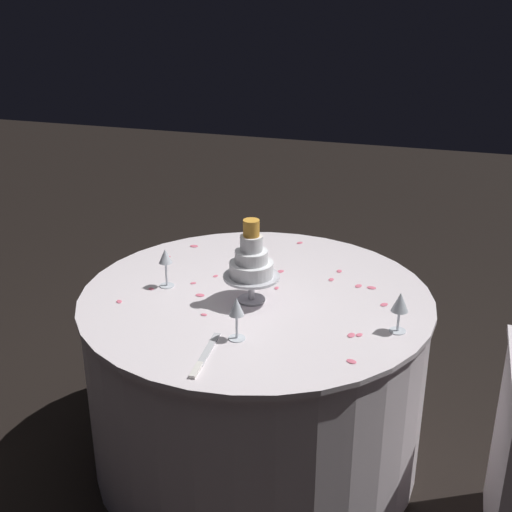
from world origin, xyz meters
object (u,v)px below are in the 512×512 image
at_px(tiered_cake, 250,263).
at_px(cake_knife, 204,357).
at_px(wine_glass_2, 400,304).
at_px(wine_glass_1, 165,259).
at_px(main_table, 256,377).
at_px(decorative_arch, 215,149).
at_px(wine_glass_0, 237,309).

relative_size(tiered_cake, cake_knife, 1.13).
bearing_deg(wine_glass_2, wine_glass_1, -6.20).
bearing_deg(wine_glass_1, tiered_cake, 176.51).
xyz_separation_m(main_table, wine_glass_2, (-0.57, 0.14, 0.50)).
bearing_deg(cake_knife, decorative_arch, -101.38).
distance_m(main_table, cake_knife, 0.65).
height_order(decorative_arch, tiered_cake, decorative_arch).
bearing_deg(wine_glass_2, decorative_arch, 25.88).
bearing_deg(cake_knife, wine_glass_1, -53.97).
bearing_deg(wine_glass_2, main_table, -13.69).
relative_size(wine_glass_1, cake_knife, 0.55).
height_order(wine_glass_0, cake_knife, wine_glass_0).
height_order(tiered_cake, cake_knife, tiered_cake).
relative_size(decorative_arch, wine_glass_2, 14.74).
distance_m(tiered_cake, wine_glass_1, 0.37).
xyz_separation_m(wine_glass_0, cake_knife, (0.06, 0.16, -0.11)).
bearing_deg(tiered_cake, cake_knife, 87.80).
bearing_deg(wine_glass_0, cake_knife, 67.99).
distance_m(wine_glass_0, wine_glass_2, 0.58).
height_order(decorative_arch, wine_glass_0, decorative_arch).
bearing_deg(tiered_cake, decorative_arch, 90.37).
distance_m(decorative_arch, wine_glass_0, 0.58).
bearing_deg(decorative_arch, wine_glass_0, -126.94).
height_order(wine_glass_2, cake_knife, wine_glass_2).
xyz_separation_m(main_table, wine_glass_0, (-0.04, 0.36, 0.50)).
xyz_separation_m(wine_glass_1, cake_knife, (-0.35, 0.48, -0.12)).
xyz_separation_m(decorative_arch, main_table, (-0.00, -0.42, -1.08)).
distance_m(decorative_arch, wine_glass_1, 0.78).
bearing_deg(decorative_arch, wine_glass_2, -154.12).
distance_m(tiered_cake, wine_glass_2, 0.59).
distance_m(main_table, wine_glass_2, 0.77).
xyz_separation_m(decorative_arch, wine_glass_1, (0.37, -0.38, -0.57)).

